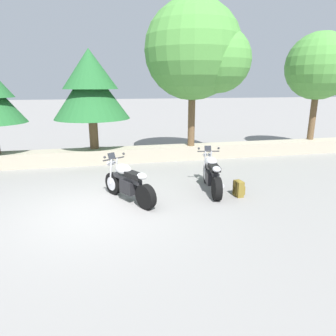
{
  "coord_description": "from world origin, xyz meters",
  "views": [
    {
      "loc": [
        0.3,
        -6.95,
        2.97
      ],
      "look_at": [
        2.05,
        1.2,
        0.65
      ],
      "focal_mm": 32.11,
      "sensor_mm": 36.0,
      "label": 1
    }
  ],
  "objects_px": {
    "leafy_tree_mid_right": "(198,53)",
    "rider_backpack": "(239,188)",
    "motorcycle_white_near_left": "(128,183)",
    "pine_tree_mid_left": "(90,86)",
    "motorcycle_silver_centre": "(212,174)",
    "leafy_tree_far_right": "(323,68)"
  },
  "relations": [
    {
      "from": "pine_tree_mid_left",
      "to": "leafy_tree_mid_right",
      "type": "height_order",
      "value": "leafy_tree_mid_right"
    },
    {
      "from": "motorcycle_silver_centre",
      "to": "pine_tree_mid_left",
      "type": "distance_m",
      "value": 5.87
    },
    {
      "from": "pine_tree_mid_left",
      "to": "motorcycle_white_near_left",
      "type": "bearing_deg",
      "value": -78.15
    },
    {
      "from": "motorcycle_silver_centre",
      "to": "rider_backpack",
      "type": "relative_size",
      "value": 4.38
    },
    {
      "from": "motorcycle_silver_centre",
      "to": "leafy_tree_mid_right",
      "type": "height_order",
      "value": "leafy_tree_mid_right"
    },
    {
      "from": "leafy_tree_mid_right",
      "to": "leafy_tree_far_right",
      "type": "relative_size",
      "value": 1.2
    },
    {
      "from": "leafy_tree_mid_right",
      "to": "leafy_tree_far_right",
      "type": "bearing_deg",
      "value": 2.93
    },
    {
      "from": "motorcycle_white_near_left",
      "to": "leafy_tree_far_right",
      "type": "bearing_deg",
      "value": 26.18
    },
    {
      "from": "motorcycle_white_near_left",
      "to": "leafy_tree_far_right",
      "type": "height_order",
      "value": "leafy_tree_far_right"
    },
    {
      "from": "motorcycle_white_near_left",
      "to": "pine_tree_mid_left",
      "type": "relative_size",
      "value": 0.5
    },
    {
      "from": "motorcycle_white_near_left",
      "to": "pine_tree_mid_left",
      "type": "height_order",
      "value": "pine_tree_mid_left"
    },
    {
      "from": "motorcycle_white_near_left",
      "to": "rider_backpack",
      "type": "height_order",
      "value": "motorcycle_white_near_left"
    },
    {
      "from": "motorcycle_silver_centre",
      "to": "pine_tree_mid_left",
      "type": "xyz_separation_m",
      "value": [
        -3.35,
        4.16,
        2.44
      ]
    },
    {
      "from": "rider_backpack",
      "to": "pine_tree_mid_left",
      "type": "distance_m",
      "value": 6.73
    },
    {
      "from": "motorcycle_silver_centre",
      "to": "rider_backpack",
      "type": "xyz_separation_m",
      "value": [
        0.57,
        -0.61,
        -0.24
      ]
    },
    {
      "from": "leafy_tree_mid_right",
      "to": "rider_backpack",
      "type": "bearing_deg",
      "value": -91.65
    },
    {
      "from": "rider_backpack",
      "to": "leafy_tree_far_right",
      "type": "distance_m",
      "value": 8.22
    },
    {
      "from": "leafy_tree_mid_right",
      "to": "leafy_tree_far_right",
      "type": "distance_m",
      "value": 5.74
    },
    {
      "from": "motorcycle_silver_centre",
      "to": "leafy_tree_mid_right",
      "type": "xyz_separation_m",
      "value": [
        0.7,
        3.77,
        3.65
      ]
    },
    {
      "from": "rider_backpack",
      "to": "leafy_tree_mid_right",
      "type": "xyz_separation_m",
      "value": [
        0.13,
        4.38,
        3.89
      ]
    },
    {
      "from": "motorcycle_silver_centre",
      "to": "leafy_tree_far_right",
      "type": "distance_m",
      "value": 8.23
    },
    {
      "from": "pine_tree_mid_left",
      "to": "leafy_tree_mid_right",
      "type": "distance_m",
      "value": 4.24
    }
  ]
}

